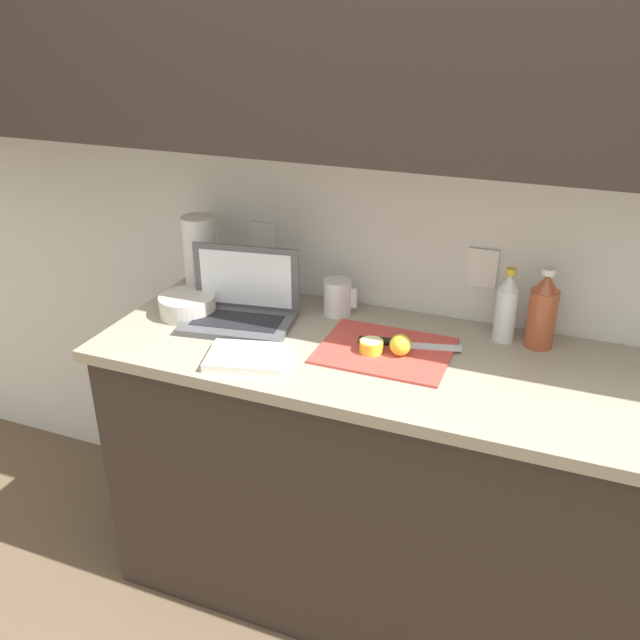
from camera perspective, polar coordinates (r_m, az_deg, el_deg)
The scene contains 14 objects.
ground_plane at distance 2.47m, azimuth 7.33°, elevation -22.04°, with size 12.00×12.00×0.00m, color brown.
wall_back at distance 1.92m, azimuth 11.95°, elevation 17.42°, with size 5.20×0.38×2.60m.
counter_unit at distance 2.15m, azimuth 8.55°, elevation -13.78°, with size 1.91×0.62×0.90m.
laptop at distance 2.11m, azimuth -6.67°, elevation 1.28°, with size 0.36×0.26×0.23m.
cutting_board at distance 1.94m, azimuth 5.50°, elevation -2.58°, with size 0.37×0.29×0.01m, color #D1473D.
knife at distance 1.96m, azimuth 6.07°, elevation -1.87°, with size 0.29×0.10×0.02m.
lemon_half_cut at distance 1.92m, azimuth 4.34°, elevation -2.19°, with size 0.07×0.07×0.04m.
lemon_whole_beside at distance 1.90m, azimuth 6.77°, elevation -2.12°, with size 0.06×0.06×0.06m.
bottle_green_soda at distance 2.02m, azimuth 18.23°, elevation 0.69°, with size 0.08×0.08×0.24m.
bottle_oil_tall at distance 2.03m, azimuth 15.42°, elevation 0.97°, with size 0.06×0.06×0.23m.
measuring_cup at distance 2.14m, azimuth 1.50°, elevation 1.94°, with size 0.11×0.09×0.11m.
bowl_white at distance 2.18m, azimuth -11.10°, elevation 1.21°, with size 0.18×0.18×0.07m.
paper_towel_roll at distance 2.32m, azimuth -10.01°, elevation 5.43°, with size 0.11×0.11×0.26m.
dish_towel at distance 1.89m, azimuth -6.13°, elevation -3.16°, with size 0.22×0.16×0.02m, color silver.
Camera 1 is at (0.33, -1.64, 1.81)m, focal length 38.00 mm.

